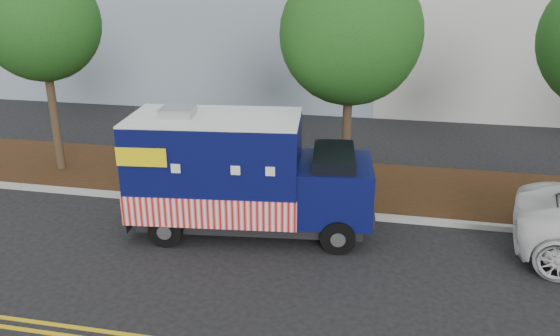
# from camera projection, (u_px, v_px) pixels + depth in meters

# --- Properties ---
(ground) EXTENTS (120.00, 120.00, 0.00)m
(ground) POSITION_uv_depth(u_px,v_px,m) (271.00, 234.00, 13.71)
(ground) COLOR black
(ground) RESTS_ON ground
(curb) EXTENTS (120.00, 0.18, 0.15)m
(curb) POSITION_uv_depth(u_px,v_px,m) (282.00, 209.00, 14.98)
(curb) COLOR #9E9E99
(curb) RESTS_ON ground
(mulch_strip) EXTENTS (120.00, 4.00, 0.15)m
(mulch_strip) POSITION_uv_depth(u_px,v_px,m) (295.00, 182.00, 16.91)
(mulch_strip) COLOR black
(mulch_strip) RESTS_ON ground
(tree_a) EXTENTS (3.50, 3.50, 6.52)m
(tree_a) POSITION_uv_depth(u_px,v_px,m) (41.00, 23.00, 16.30)
(tree_a) COLOR #38281C
(tree_a) RESTS_ON ground
(tree_b) EXTENTS (3.92, 3.92, 6.57)m
(tree_b) POSITION_uv_depth(u_px,v_px,m) (351.00, 34.00, 14.88)
(tree_b) COLOR #38281C
(tree_b) RESTS_ON ground
(sign_post) EXTENTS (0.06, 0.06, 2.40)m
(sign_post) POSITION_uv_depth(u_px,v_px,m) (134.00, 154.00, 15.90)
(sign_post) COLOR #473828
(sign_post) RESTS_ON ground
(food_truck) EXTENTS (6.24, 2.91, 3.18)m
(food_truck) POSITION_uv_depth(u_px,v_px,m) (238.00, 177.00, 13.48)
(food_truck) COLOR black
(food_truck) RESTS_ON ground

